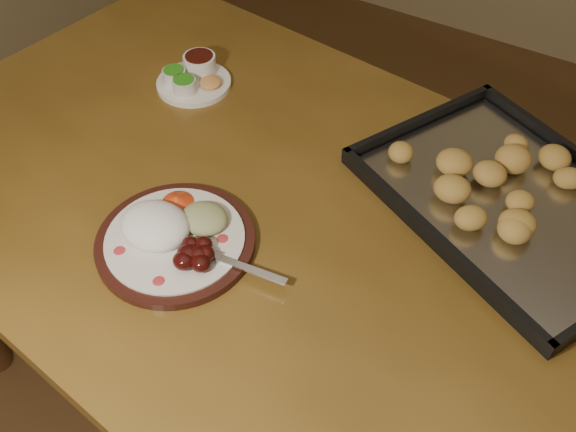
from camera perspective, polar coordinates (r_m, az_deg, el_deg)
The scene contains 4 objects.
dining_table at distance 1.17m, azimuth -0.70°, elevation -2.35°, with size 1.61×1.09×0.75m.
dinner_plate at distance 1.05m, azimuth -10.11°, elevation -1.68°, with size 0.33×0.26×0.06m.
condiment_saucer at distance 1.37m, azimuth -8.42°, elevation 12.14°, with size 0.15×0.15×0.05m.
baking_tray at distance 1.15m, azimuth 19.31°, elevation 1.56°, with size 0.60×0.54×0.05m.
Camera 1 is at (0.16, -0.59, 1.55)m, focal length 40.00 mm.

